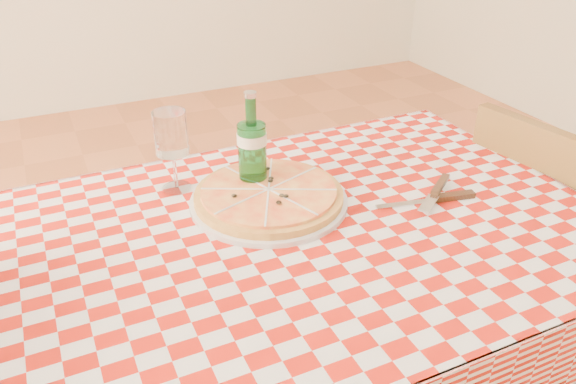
% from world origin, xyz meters
% --- Properties ---
extents(dining_table, '(1.20, 0.80, 0.75)m').
position_xyz_m(dining_table, '(0.00, 0.00, 0.66)').
color(dining_table, brown).
rests_on(dining_table, ground).
extents(tablecloth, '(1.30, 0.90, 0.01)m').
position_xyz_m(tablecloth, '(0.00, 0.00, 0.75)').
color(tablecloth, '#9B1309').
rests_on(tablecloth, dining_table).
extents(chair_near, '(0.45, 0.45, 0.87)m').
position_xyz_m(chair_near, '(0.76, 0.02, 0.50)').
color(chair_near, brown).
rests_on(chair_near, ground).
extents(pizza_plate, '(0.46, 0.46, 0.05)m').
position_xyz_m(pizza_plate, '(-0.04, 0.13, 0.78)').
color(pizza_plate, '#C18240').
rests_on(pizza_plate, tablecloth).
extents(water_bottle, '(0.08, 0.08, 0.25)m').
position_xyz_m(water_bottle, '(-0.05, 0.20, 0.88)').
color(water_bottle, '#1A6B29').
rests_on(water_bottle, tablecloth).
extents(wine_glass, '(0.08, 0.08, 0.20)m').
position_xyz_m(wine_glass, '(-0.21, 0.28, 0.86)').
color(wine_glass, white).
rests_on(wine_glass, tablecloth).
extents(cutlery, '(0.31, 0.28, 0.03)m').
position_xyz_m(cutlery, '(0.31, -0.03, 0.77)').
color(cutlery, silver).
rests_on(cutlery, tablecloth).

